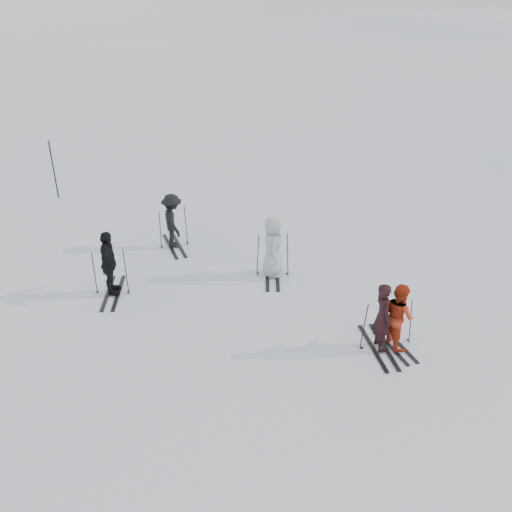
# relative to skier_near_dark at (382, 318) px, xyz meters

# --- Properties ---
(ground) EXTENTS (120.00, 120.00, 0.00)m
(ground) POSITION_rel_skier_near_dark_xyz_m (-1.65, 2.23, -0.81)
(ground) COLOR silver
(ground) RESTS_ON ground
(skier_near_dark) EXTENTS (0.49, 0.65, 1.61)m
(skier_near_dark) POSITION_rel_skier_near_dark_xyz_m (0.00, 0.00, 0.00)
(skier_near_dark) COLOR black
(skier_near_dark) RESTS_ON ground
(skier_red) EXTENTS (0.60, 0.76, 1.54)m
(skier_red) POSITION_rel_skier_near_dark_xyz_m (0.38, -0.04, -0.04)
(skier_red) COLOR #A92D13
(skier_red) RESTS_ON ground
(skier_grey) EXTENTS (0.80, 0.96, 1.68)m
(skier_grey) POSITION_rel_skier_near_dark_xyz_m (-0.96, 3.78, 0.03)
(skier_grey) COLOR #A3A8AC
(skier_grey) RESTS_ON ground
(skier_uphill_left) EXTENTS (0.72, 1.08, 1.71)m
(skier_uphill_left) POSITION_rel_skier_near_dark_xyz_m (-5.13, 4.40, 0.05)
(skier_uphill_left) COLOR black
(skier_uphill_left) RESTS_ON ground
(skier_uphill_far) EXTENTS (0.61, 1.05, 1.61)m
(skier_uphill_far) POSITION_rel_skier_near_dark_xyz_m (-3.01, 6.37, -0.00)
(skier_uphill_far) COLOR black
(skier_uphill_far) RESTS_ON ground
(skis_near_dark) EXTENTS (1.91, 1.26, 1.29)m
(skis_near_dark) POSITION_rel_skier_near_dark_xyz_m (0.00, 0.00, -0.16)
(skis_near_dark) COLOR black
(skis_near_dark) RESTS_ON ground
(skis_red) EXTENTS (1.56, 0.85, 1.13)m
(skis_red) POSITION_rel_skier_near_dark_xyz_m (0.38, -0.04, -0.24)
(skis_red) COLOR black
(skis_red) RESTS_ON ground
(skis_grey) EXTENTS (1.99, 1.53, 1.29)m
(skis_grey) POSITION_rel_skier_near_dark_xyz_m (-0.96, 3.78, -0.16)
(skis_grey) COLOR black
(skis_grey) RESTS_ON ground
(skis_uphill_left) EXTENTS (1.96, 1.45, 1.28)m
(skis_uphill_left) POSITION_rel_skier_near_dark_xyz_m (-5.13, 4.40, -0.17)
(skis_uphill_left) COLOR black
(skis_uphill_left) RESTS_ON ground
(skis_uphill_far) EXTENTS (1.72, 0.92, 1.25)m
(skis_uphill_far) POSITION_rel_skier_near_dark_xyz_m (-3.01, 6.37, -0.18)
(skis_uphill_far) COLOR black
(skis_uphill_far) RESTS_ON ground
(piste_marker) EXTENTS (0.06, 0.06, 2.06)m
(piste_marker) POSITION_rel_skier_near_dark_xyz_m (-5.92, 11.48, 0.22)
(piste_marker) COLOR black
(piste_marker) RESTS_ON ground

